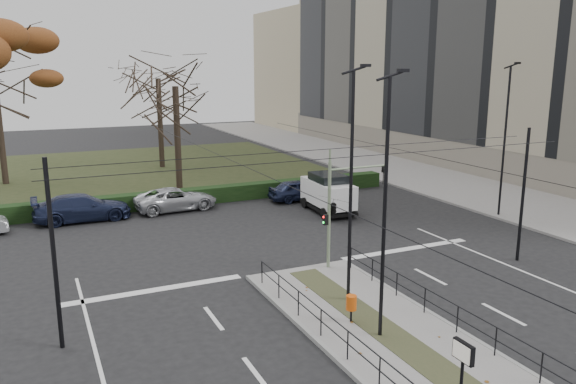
# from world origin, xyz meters

# --- Properties ---
(ground) EXTENTS (140.00, 140.00, 0.00)m
(ground) POSITION_xyz_m (0.00, 0.00, 0.00)
(ground) COLOR black
(ground) RESTS_ON ground
(median_island) EXTENTS (4.40, 15.00, 0.14)m
(median_island) POSITION_xyz_m (0.00, -2.50, 0.07)
(median_island) COLOR slate
(median_island) RESTS_ON ground
(sidewalk_east) EXTENTS (8.00, 90.00, 0.14)m
(sidewalk_east) POSITION_xyz_m (18.00, 22.00, 0.07)
(sidewalk_east) COLOR slate
(sidewalk_east) RESTS_ON ground
(park) EXTENTS (38.00, 26.00, 0.10)m
(park) POSITION_xyz_m (-6.00, 32.00, 0.05)
(park) COLOR #252D16
(park) RESTS_ON ground
(hedge) EXTENTS (38.00, 1.00, 1.00)m
(hedge) POSITION_xyz_m (-6.00, 18.60, 0.50)
(hedge) COLOR black
(hedge) RESTS_ON ground
(apartment_block) EXTENTS (13.09, 52.10, 21.64)m
(apartment_block) POSITION_xyz_m (27.97, 23.97, 10.39)
(apartment_block) COLOR tan
(apartment_block) RESTS_ON ground
(median_railing) EXTENTS (4.14, 13.24, 0.92)m
(median_railing) POSITION_xyz_m (0.00, -2.60, 0.98)
(median_railing) COLOR black
(median_railing) RESTS_ON median_island
(catenary) EXTENTS (20.00, 34.00, 6.00)m
(catenary) POSITION_xyz_m (0.00, 1.62, 3.42)
(catenary) COLOR black
(catenary) RESTS_ON ground
(traffic_light) EXTENTS (3.12, 1.78, 4.59)m
(traffic_light) POSITION_xyz_m (1.50, 4.50, 2.81)
(traffic_light) COLOR gray
(traffic_light) RESTS_ON median_island
(litter_bin) EXTENTS (0.36, 0.36, 0.93)m
(litter_bin) POSITION_xyz_m (-0.64, -0.47, 0.80)
(litter_bin) COLOR black
(litter_bin) RESTS_ON median_island
(info_panel) EXTENTS (0.13, 0.62, 2.36)m
(info_panel) POSITION_xyz_m (-1.51, -6.68, 1.99)
(info_panel) COLOR black
(info_panel) RESTS_ON median_island
(streetlamp_median_near) EXTENTS (0.70, 0.14, 8.35)m
(streetlamp_median_near) POSITION_xyz_m (-0.30, -1.72, 4.39)
(streetlamp_median_near) COLOR black
(streetlamp_median_near) RESTS_ON median_island
(streetlamp_median_far) EXTENTS (0.71, 0.15, 8.50)m
(streetlamp_median_far) POSITION_xyz_m (0.23, 1.13, 4.46)
(streetlamp_median_far) COLOR black
(streetlamp_median_far) RESTS_ON median_island
(streetlamp_sidewalk) EXTENTS (0.72, 0.15, 8.67)m
(streetlamp_sidewalk) POSITION_xyz_m (14.52, 8.02, 4.55)
(streetlamp_sidewalk) COLOR black
(streetlamp_sidewalk) RESTS_ON sidewalk_east
(parked_car_third) EXTENTS (5.29, 2.16, 1.53)m
(parked_car_third) POSITION_xyz_m (-7.57, 17.35, 0.77)
(parked_car_third) COLOR #1B2240
(parked_car_third) RESTS_ON ground
(parked_car_fourth) EXTENTS (5.10, 2.62, 1.38)m
(parked_car_fourth) POSITION_xyz_m (-2.15, 17.55, 0.69)
(parked_car_fourth) COLOR #B9BBC1
(parked_car_fourth) RESTS_ON ground
(white_van) EXTENTS (2.21, 4.44, 2.34)m
(white_van) POSITION_xyz_m (6.01, 13.22, 1.22)
(white_van) COLOR white
(white_van) RESTS_ON ground
(bare_tree_center) EXTENTS (7.56, 7.56, 10.00)m
(bare_tree_center) POSITION_xyz_m (0.34, 32.56, 7.07)
(bare_tree_center) COLOR black
(bare_tree_center) RESTS_ON park
(bare_tree_near) EXTENTS (5.20, 5.20, 9.53)m
(bare_tree_near) POSITION_xyz_m (-0.59, 22.89, 6.73)
(bare_tree_near) COLOR black
(bare_tree_near) RESTS_ON park
(parked_car_fifth) EXTENTS (4.10, 1.73, 1.39)m
(parked_car_fifth) POSITION_xyz_m (5.80, 16.65, 0.69)
(parked_car_fifth) COLOR #1B2240
(parked_car_fifth) RESTS_ON ground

